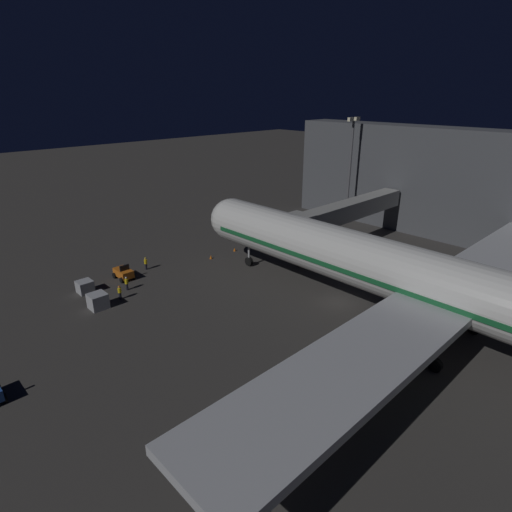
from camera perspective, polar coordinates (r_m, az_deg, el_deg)
ground_plane at (r=47.53m, az=11.18°, el=-6.27°), size 320.00×320.00×0.00m
airliner_at_gate at (r=40.26m, az=25.91°, el=-4.48°), size 56.00×66.93×19.14m
jet_bridge at (r=60.82m, az=11.49°, el=5.79°), size 25.09×3.40×7.29m
apron_floodlight_mast at (r=73.69m, az=12.76°, el=12.15°), size 2.90×0.50×17.97m
pushback_tug at (r=54.61m, az=-17.65°, el=-2.21°), size 1.86×2.76×1.95m
baggage_container_near_belt at (r=52.50m, az=-22.34°, el=-3.91°), size 1.66×1.67×1.45m
baggage_container_mid_row at (r=48.27m, az=-20.80°, el=-5.78°), size 1.82×1.80×1.68m
ground_crew_near_nose_gear at (r=51.40m, az=-17.27°, el=-3.51°), size 0.40×0.40×1.69m
ground_crew_marshaller_fwd at (r=56.53m, az=-14.84°, el=-0.91°), size 0.40×0.40×1.71m
ground_crew_by_tug at (r=49.41m, az=-18.14°, el=-4.67°), size 0.40×0.40×1.67m
traffic_cone_nose_port at (r=61.28m, az=-2.94°, el=0.93°), size 0.36×0.36×0.55m
traffic_cone_nose_starboard at (r=58.71m, az=-6.19°, el=-0.13°), size 0.36×0.36×0.55m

